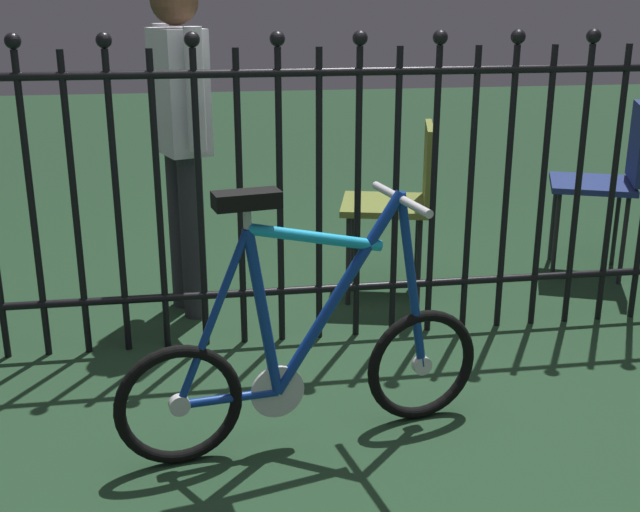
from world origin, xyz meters
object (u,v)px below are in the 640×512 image
(chair_navy, at_px, (610,172))
(person_visitor, at_px, (181,123))
(bicycle, at_px, (306,356))
(chair_olive, at_px, (402,193))

(chair_navy, relative_size, person_visitor, 0.60)
(bicycle, height_order, chair_olive, bicycle)
(chair_navy, distance_m, chair_olive, 1.15)
(bicycle, distance_m, chair_navy, 2.30)
(chair_navy, xyz_separation_m, chair_olive, (-1.14, -0.15, -0.03))
(bicycle, bearing_deg, person_visitor, 107.14)
(bicycle, bearing_deg, chair_navy, 38.49)
(bicycle, relative_size, chair_navy, 1.37)
(bicycle, xyz_separation_m, person_visitor, (-0.38, 1.23, 0.58))
(chair_olive, distance_m, person_visitor, 1.09)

